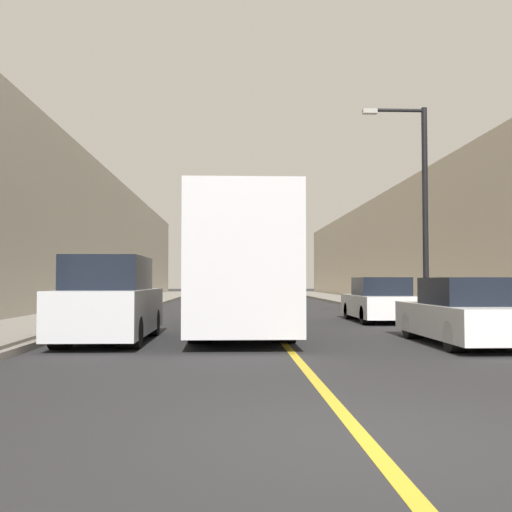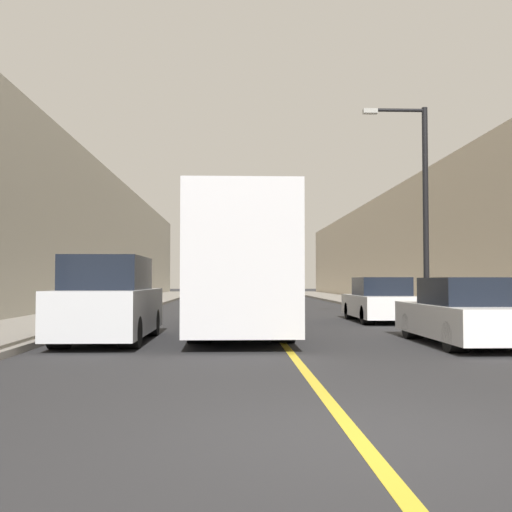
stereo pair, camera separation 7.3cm
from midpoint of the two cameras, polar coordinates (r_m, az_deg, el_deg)
The scene contains 11 objects.
ground_plane at distance 5.69m, azimuth 10.13°, elevation -16.81°, with size 200.00×200.00×0.00m, color #2D2D30.
sidewalk_left at distance 35.89m, azimuth -11.50°, elevation -4.47°, with size 3.44×72.00×0.15m, color gray.
sidewalk_right at distance 36.34m, azimuth 10.87°, elevation -4.45°, with size 3.44×72.00×0.15m, color gray.
building_row_left at distance 36.75m, azimuth -17.18°, elevation 1.89°, with size 4.00×72.00×8.17m, color #B7B2A3.
building_row_right at distance 37.39m, azimuth 16.39°, elevation 1.06°, with size 4.00×72.00×7.19m, color beige.
road_center_line at distance 35.44m, azimuth -0.25°, elevation -4.66°, with size 0.16×72.00×0.01m, color gold.
bus at distance 17.08m, azimuth -1.43°, elevation -0.95°, with size 2.43×10.87×3.48m.
parked_suv_left at distance 14.34m, azimuth -13.64°, elevation -4.34°, with size 1.87×4.79×1.98m.
car_right_near at distance 14.11m, azimuth 19.51°, elevation -5.27°, with size 1.88×4.63×1.49m.
car_right_mid at distance 21.24m, azimuth 11.84°, elevation -4.29°, with size 1.88×4.44×1.54m.
street_lamp_right at distance 21.75m, azimuth 15.47°, elevation 5.36°, with size 2.28×0.24×7.36m.
Camera 2 is at (-1.12, -5.39, 1.42)m, focal length 42.00 mm.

